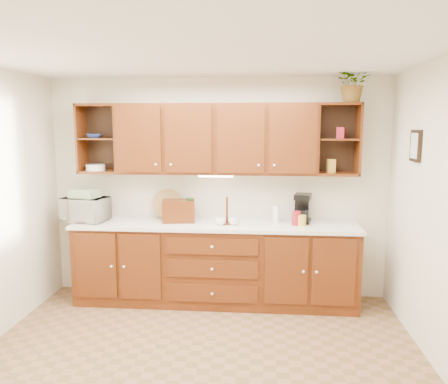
% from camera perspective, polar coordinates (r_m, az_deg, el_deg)
% --- Properties ---
extents(floor, '(4.00, 4.00, 0.00)m').
position_cam_1_polar(floor, '(3.99, -3.52, -22.02)').
color(floor, brown).
rests_on(floor, ground).
extents(ceiling, '(4.00, 4.00, 0.00)m').
position_cam_1_polar(ceiling, '(3.49, -3.92, 17.93)').
color(ceiling, white).
rests_on(ceiling, back_wall).
extents(back_wall, '(4.00, 0.00, 4.00)m').
position_cam_1_polar(back_wall, '(5.23, -0.84, 0.50)').
color(back_wall, beige).
rests_on(back_wall, floor).
extents(base_cabinets, '(3.20, 0.60, 0.90)m').
position_cam_1_polar(base_cabinets, '(5.13, -1.16, -9.42)').
color(base_cabinets, '#3B1B06').
rests_on(base_cabinets, floor).
extents(countertop, '(3.24, 0.64, 0.04)m').
position_cam_1_polar(countertop, '(4.99, -1.19, -4.32)').
color(countertop, white).
rests_on(countertop, base_cabinets).
extents(upper_cabinets, '(3.20, 0.33, 0.80)m').
position_cam_1_polar(upper_cabinets, '(5.02, -0.93, 6.96)').
color(upper_cabinets, '#3B1B06').
rests_on(upper_cabinets, back_wall).
extents(undercabinet_light, '(0.40, 0.05, 0.02)m').
position_cam_1_polar(undercabinet_light, '(4.99, -1.09, 2.09)').
color(undercabinet_light, white).
rests_on(undercabinet_light, upper_cabinets).
extents(framed_picture, '(0.03, 0.24, 0.30)m').
position_cam_1_polar(framed_picture, '(4.55, 23.76, 5.55)').
color(framed_picture, black).
rests_on(framed_picture, right_wall).
extents(wicker_basket, '(0.32, 0.32, 0.14)m').
position_cam_1_polar(wicker_basket, '(5.37, -17.52, -2.82)').
color(wicker_basket, '#A77A45').
rests_on(wicker_basket, countertop).
extents(microwave, '(0.55, 0.41, 0.28)m').
position_cam_1_polar(microwave, '(5.33, -17.67, -2.16)').
color(microwave, beige).
rests_on(microwave, countertop).
extents(towel_stack, '(0.36, 0.30, 0.09)m').
position_cam_1_polar(towel_stack, '(5.30, -17.76, -0.20)').
color(towel_stack, '#CECD61').
rests_on(towel_stack, microwave).
extents(wine_bottle, '(0.08, 0.08, 0.28)m').
position_cam_1_polar(wine_bottle, '(5.01, -4.47, -2.39)').
color(wine_bottle, black).
rests_on(wine_bottle, countertop).
extents(woven_tray, '(0.37, 0.15, 0.36)m').
position_cam_1_polar(woven_tray, '(5.28, -7.38, -3.37)').
color(woven_tray, '#A77A45').
rests_on(woven_tray, countertop).
extents(bread_box, '(0.39, 0.28, 0.25)m').
position_cam_1_polar(bread_box, '(5.06, -5.93, -2.48)').
color(bread_box, '#3B1B06').
rests_on(bread_box, countertop).
extents(mug_tree, '(0.30, 0.28, 0.31)m').
position_cam_1_polar(mug_tree, '(4.93, 0.39, -3.66)').
color(mug_tree, '#3B1B06').
rests_on(mug_tree, countertop).
extents(canister_red, '(0.12, 0.12, 0.16)m').
position_cam_1_polar(canister_red, '(4.94, 9.42, -3.40)').
color(canister_red, maroon).
rests_on(canister_red, countertop).
extents(canister_white, '(0.09, 0.09, 0.20)m').
position_cam_1_polar(canister_white, '(5.03, 6.82, -2.90)').
color(canister_white, white).
rests_on(canister_white, countertop).
extents(canister_yellow, '(0.10, 0.10, 0.12)m').
position_cam_1_polar(canister_yellow, '(4.92, 10.13, -3.68)').
color(canister_yellow, gold).
rests_on(canister_yellow, countertop).
extents(coffee_maker, '(0.22, 0.26, 0.33)m').
position_cam_1_polar(coffee_maker, '(5.10, 10.21, -2.13)').
color(coffee_maker, black).
rests_on(coffee_maker, countertop).
extents(bowl_stack, '(0.22, 0.22, 0.05)m').
position_cam_1_polar(bowl_stack, '(5.32, -16.56, 7.03)').
color(bowl_stack, navy).
rests_on(bowl_stack, upper_cabinets).
extents(plate_stack, '(0.25, 0.25, 0.07)m').
position_cam_1_polar(plate_stack, '(5.36, -16.43, 3.10)').
color(plate_stack, white).
rests_on(plate_stack, upper_cabinets).
extents(pantry_box_yellow, '(0.09, 0.08, 0.15)m').
position_cam_1_polar(pantry_box_yellow, '(5.05, 13.82, 3.34)').
color(pantry_box_yellow, gold).
rests_on(pantry_box_yellow, upper_cabinets).
extents(pantry_box_red, '(0.10, 0.10, 0.12)m').
position_cam_1_polar(pantry_box_red, '(5.03, 15.02, 7.47)').
color(pantry_box_red, maroon).
rests_on(pantry_box_red, upper_cabinets).
extents(potted_plant, '(0.38, 0.34, 0.41)m').
position_cam_1_polar(potted_plant, '(5.05, 16.57, 13.49)').
color(potted_plant, '#999999').
rests_on(potted_plant, upper_cabinets).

